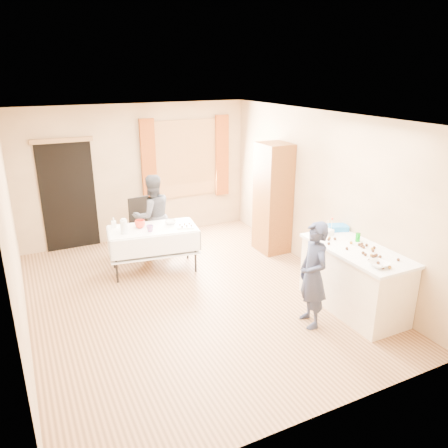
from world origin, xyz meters
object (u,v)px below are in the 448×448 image
party_table (154,245)px  girl (313,275)px  cabinet (273,198)px  chair (144,235)px  woman (153,216)px  counter (354,279)px

party_table → girl: 2.84m
cabinet → chair: (-2.11, 1.05, -0.70)m
woman → chair: bearing=-79.2°
party_table → chair: chair is taller
counter → party_table: size_ratio=1.05×
chair → woman: bearing=-85.7°
party_table → girl: size_ratio=1.07×
cabinet → party_table: bearing=177.1°
girl → woman: (-1.15, 3.10, 0.03)m
woman → party_table: bearing=68.9°
party_table → girl: bearing=-53.5°
girl → party_table: bearing=-141.7°
girl → woman: bearing=-149.6°
cabinet → counter: bearing=-92.5°
counter → woman: bearing=122.5°
cabinet → woman: (-2.03, 0.72, -0.25)m
cabinet → girl: (-0.87, -2.38, -0.28)m
chair → woman: 0.56m
cabinet → chair: cabinet is taller
chair → woman: woman is taller
party_table → chair: bearing=91.6°
counter → girl: size_ratio=1.12×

